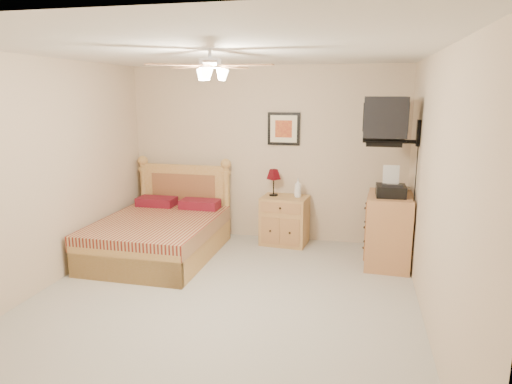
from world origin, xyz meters
TOP-DOWN VIEW (x-y plane):
  - floor at (0.00, 0.00)m, footprint 4.50×4.50m
  - ceiling at (0.00, 0.00)m, footprint 4.00×4.50m
  - wall_back at (0.00, 2.25)m, footprint 4.00×0.04m
  - wall_front at (0.00, -2.25)m, footprint 4.00×0.04m
  - wall_left at (-2.00, 0.00)m, footprint 0.04×4.50m
  - wall_right at (2.00, 0.00)m, footprint 0.04×4.50m
  - bed at (-1.20, 1.12)m, footprint 1.44×1.87m
  - nightstand at (0.34, 2.00)m, footprint 0.67×0.53m
  - table_lamp at (0.16, 2.05)m, footprint 0.22×0.22m
  - lotion_bottle at (0.51, 2.03)m, footprint 0.11×0.12m
  - framed_picture at (0.27, 2.23)m, footprint 0.46×0.04m
  - dresser at (1.73, 1.48)m, footprint 0.57×0.79m
  - fax_machine at (1.72, 1.38)m, footprint 0.35×0.37m
  - magazine_lower at (1.73, 1.79)m, footprint 0.21×0.28m
  - magazine_upper at (1.72, 1.80)m, footprint 0.33×0.37m
  - wall_tv at (1.75, 1.34)m, footprint 0.56×0.46m
  - ceiling_fan at (0.00, -0.20)m, footprint 1.14×1.14m

SIDE VIEW (x-z plane):
  - floor at x=0.00m, z-range 0.00..0.00m
  - nightstand at x=0.34m, z-range 0.00..0.69m
  - dresser at x=1.73m, z-range 0.00..0.90m
  - bed at x=-1.20m, z-range 0.00..1.20m
  - lotion_bottle at x=0.51m, z-range 0.69..0.95m
  - table_lamp at x=0.16m, z-range 0.69..1.07m
  - magazine_lower at x=1.73m, z-range 0.90..0.93m
  - magazine_upper at x=1.72m, z-range 0.93..0.95m
  - fax_machine at x=1.72m, z-range 0.90..1.26m
  - wall_back at x=0.00m, z-range 0.00..2.50m
  - wall_front at x=0.00m, z-range 0.00..2.50m
  - wall_left at x=-2.00m, z-range 0.00..2.50m
  - wall_right at x=2.00m, z-range 0.00..2.50m
  - framed_picture at x=0.27m, z-range 1.39..1.85m
  - wall_tv at x=1.75m, z-range 1.52..2.10m
  - ceiling_fan at x=0.00m, z-range 2.22..2.50m
  - ceiling at x=0.00m, z-range 2.48..2.52m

